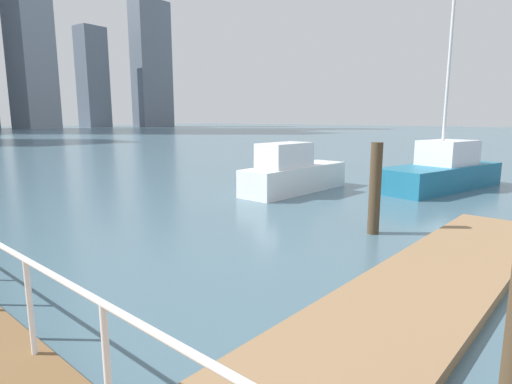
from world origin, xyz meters
The scene contains 8 objects.
ground_plane centered at (0.00, 20.00, 0.00)m, with size 300.00×300.00×0.00m, color #476675.
floating_dock centered at (2.21, 8.11, 0.09)m, with size 11.43×2.00×0.18m, color #93704C.
boardwalk_railing centered at (-3.15, 8.08, 1.23)m, with size 0.06×26.32×1.08m.
dock_piling_0 centered at (4.94, 10.42, 1.15)m, with size 0.29×0.29×2.29m, color #473826.
moored_boat_0 centered at (8.46, 15.51, 0.74)m, with size 5.18×1.52×1.95m.
moored_boat_1 centered at (13.14, 11.36, 0.74)m, with size 6.59×3.29×9.39m.
skyline_tower_6 centered at (61.46, 130.65, 15.02)m, with size 7.70×6.35×30.05m, color slate.
skyline_tower_7 centered at (79.20, 124.98, 20.05)m, with size 12.34×6.36×40.10m, color slate.
Camera 1 is at (-4.65, 5.95, 2.88)m, focal length 29.15 mm.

